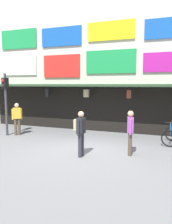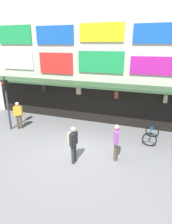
# 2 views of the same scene
# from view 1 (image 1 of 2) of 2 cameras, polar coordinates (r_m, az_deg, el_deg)

# --- Properties ---
(ground_plane) EXTENTS (80.00, 80.00, 0.00)m
(ground_plane) POSITION_cam_1_polar(r_m,az_deg,el_deg) (9.25, -0.57, -9.69)
(ground_plane) COLOR slate
(shopfront) EXTENTS (18.00, 2.60, 8.00)m
(shopfront) POSITION_cam_1_polar(r_m,az_deg,el_deg) (13.29, 6.81, 12.56)
(shopfront) COLOR beige
(shopfront) RESTS_ON ground
(traffic_light_near) EXTENTS (0.32, 0.35, 3.20)m
(traffic_light_near) POSITION_cam_1_polar(r_m,az_deg,el_deg) (12.42, -19.48, 4.19)
(traffic_light_near) COLOR #38383D
(traffic_light_near) RESTS_ON ground
(bicycle_parked) EXTENTS (0.84, 1.23, 1.05)m
(bicycle_parked) POSITION_cam_1_polar(r_m,az_deg,el_deg) (10.87, 20.53, -5.47)
(bicycle_parked) COLOR black
(bicycle_parked) RESTS_ON ground
(pedestrian_in_green) EXTENTS (0.37, 0.53, 1.68)m
(pedestrian_in_green) POSITION_cam_1_polar(r_m,az_deg,el_deg) (8.34, -1.40, -4.57)
(pedestrian_in_green) COLOR #2D2D38
(pedestrian_in_green) RESTS_ON ground
(pedestrian_in_white) EXTENTS (0.47, 0.47, 1.68)m
(pedestrian_in_white) POSITION_cam_1_polar(r_m,az_deg,el_deg) (12.43, -16.86, -1.06)
(pedestrian_in_white) COLOR brown
(pedestrian_in_white) RESTS_ON ground
(pedestrian_in_black) EXTENTS (0.29, 0.52, 1.68)m
(pedestrian_in_black) POSITION_cam_1_polar(r_m,az_deg,el_deg) (8.66, 10.99, -4.51)
(pedestrian_in_black) COLOR brown
(pedestrian_in_black) RESTS_ON ground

